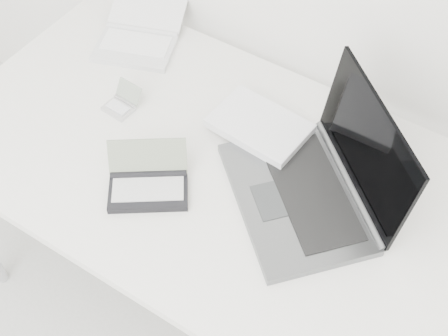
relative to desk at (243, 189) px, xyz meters
The scene contains 5 objects.
desk is the anchor object (origin of this frame).
laptop_large 0.17m from the desk, 28.66° to the left, with size 0.58×0.50×0.27m.
netbook_open_white 0.60m from the desk, 153.14° to the left, with size 0.31×0.35×0.07m.
pda_silver 0.41m from the desk, behind, with size 0.08×0.10×0.06m.
palmtop_charcoal 0.24m from the desk, 138.96° to the right, with size 0.24×0.23×0.10m.
Camera 1 is at (0.47, 0.74, 1.95)m, focal length 50.00 mm.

